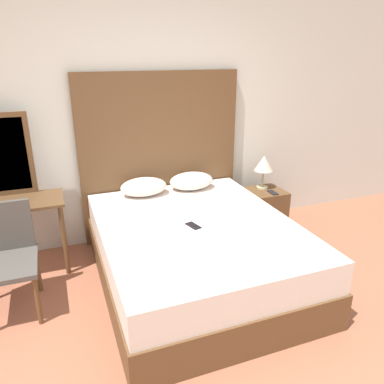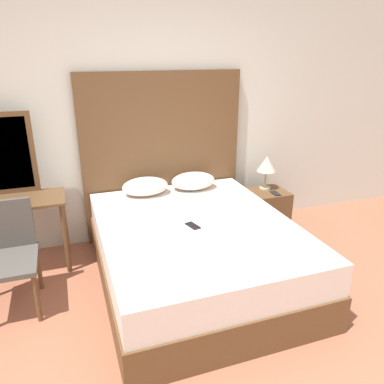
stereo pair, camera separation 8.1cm
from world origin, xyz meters
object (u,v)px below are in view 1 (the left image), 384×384
(phone_on_nightstand, at_px, (273,193))
(table_lamp, at_px, (264,164))
(vanity_desk, at_px, (4,216))
(chair, at_px, (6,253))
(bed, at_px, (196,252))
(nightstand, at_px, (265,209))
(phone_on_bed, at_px, (193,226))

(phone_on_nightstand, bearing_deg, table_lamp, 99.55)
(vanity_desk, distance_m, chair, 0.55)
(bed, xyz_separation_m, nightstand, (1.17, 0.75, -0.05))
(nightstand, xyz_separation_m, table_lamp, (-0.01, 0.08, 0.53))
(phone_on_bed, distance_m, chair, 1.52)
(table_lamp, xyz_separation_m, phone_on_nightstand, (0.03, -0.18, -0.29))
(bed, xyz_separation_m, table_lamp, (1.16, 0.83, 0.48))
(phone_on_bed, bearing_deg, table_lamp, 36.17)
(chair, bearing_deg, phone_on_nightstand, 9.24)
(nightstand, height_order, phone_on_nightstand, phone_on_nightstand)
(table_lamp, bearing_deg, nightstand, -85.59)
(chair, bearing_deg, bed, -7.36)
(table_lamp, height_order, phone_on_nightstand, table_lamp)
(bed, bearing_deg, table_lamp, 35.45)
(table_lamp, bearing_deg, phone_on_nightstand, -80.45)
(phone_on_nightstand, height_order, chair, chair)
(phone_on_bed, relative_size, table_lamp, 0.41)
(nightstand, xyz_separation_m, vanity_desk, (-2.76, -0.01, 0.36))
(bed, relative_size, table_lamp, 5.25)
(chair, bearing_deg, table_lamp, 13.08)
(phone_on_bed, bearing_deg, nightstand, 33.44)
(vanity_desk, relative_size, chair, 1.21)
(bed, bearing_deg, phone_on_nightstand, 28.36)
(table_lamp, height_order, chair, chair)
(table_lamp, distance_m, chair, 2.79)
(nightstand, distance_m, chair, 2.78)
(phone_on_nightstand, xyz_separation_m, chair, (-2.74, -0.45, 0.01))
(table_lamp, distance_m, vanity_desk, 2.76)
(phone_on_nightstand, height_order, vanity_desk, vanity_desk)
(vanity_desk, bearing_deg, phone_on_bed, -27.31)
(table_lamp, bearing_deg, phone_on_bed, -143.83)
(bed, bearing_deg, nightstand, 32.55)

